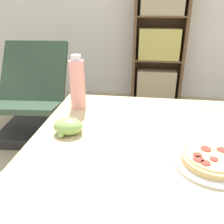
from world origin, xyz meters
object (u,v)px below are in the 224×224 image
Objects in this scene: pizza_on_plate at (212,160)px; lounge_chair_near at (32,108)px; grape_bunch at (68,126)px; bookshelf at (159,42)px; drink_bottle at (77,84)px.

pizza_on_plate is 1.95m from lounge_chair_near.
bookshelf is (0.45, 2.40, -0.01)m from grape_bunch.
drink_bottle reaches higher than grape_bunch.
grape_bunch reaches higher than pizza_on_plate.
lounge_chair_near is 1.77m from bookshelf.
grape_bunch is 0.13× the size of lounge_chair_near.
lounge_chair_near is at bearing 128.24° from drink_bottle.
pizza_on_plate is 0.92× the size of drink_bottle.
bookshelf is at bearing 38.31° from lounge_chair_near.
bookshelf reaches higher than lounge_chair_near.
grape_bunch is at bearing -100.65° from bookshelf.
pizza_on_plate is at bearing -14.66° from grape_bunch.
bookshelf reaches higher than drink_bottle.
pizza_on_plate is 2.53m from bookshelf.
grape_bunch is (-0.51, 0.13, 0.02)m from pizza_on_plate.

